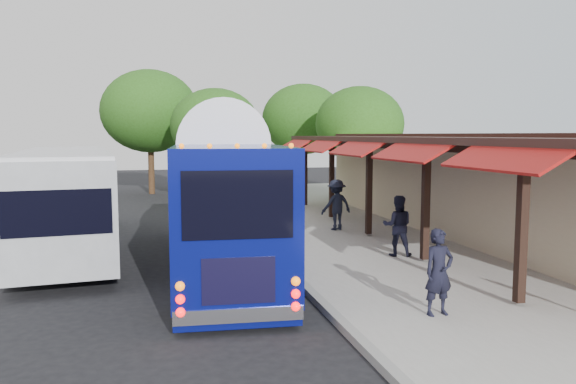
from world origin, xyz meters
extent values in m
plane|color=black|center=(0.00, 0.00, 0.00)|extent=(90.00, 90.00, 0.00)
cube|color=#9E9B93|center=(5.00, 4.00, 0.07)|extent=(10.00, 40.00, 0.15)
cube|color=gray|center=(0.05, 4.00, 0.07)|extent=(0.20, 40.00, 0.16)
cube|color=tan|center=(8.50, 4.00, 1.80)|extent=(5.00, 20.00, 3.60)
cube|color=black|center=(5.98, 4.00, 3.30)|extent=(0.06, 20.00, 0.60)
cube|color=#331E19|center=(4.90, 4.00, 3.40)|extent=(2.60, 20.00, 0.18)
cube|color=black|center=(3.78, -4.00, 1.80)|extent=(0.18, 0.18, 3.16)
cube|color=maroon|center=(3.35, -4.00, 3.15)|extent=(1.00, 3.20, 0.57)
cube|color=black|center=(3.78, 0.00, 1.80)|extent=(0.18, 0.18, 3.16)
cube|color=maroon|center=(3.35, 0.00, 3.15)|extent=(1.00, 3.20, 0.57)
cube|color=black|center=(3.78, 4.00, 1.80)|extent=(0.18, 0.18, 3.16)
cube|color=maroon|center=(3.35, 4.00, 3.15)|extent=(1.00, 3.20, 0.57)
cube|color=black|center=(3.78, 8.00, 1.80)|extent=(0.18, 0.18, 3.16)
cube|color=maroon|center=(3.35, 8.00, 3.15)|extent=(1.00, 3.20, 0.57)
cube|color=black|center=(3.78, 12.00, 1.80)|extent=(0.18, 0.18, 3.16)
cube|color=maroon|center=(3.35, 12.00, 3.15)|extent=(1.00, 3.20, 0.57)
sphere|color=#16657D|center=(4.20, -2.00, 2.88)|extent=(0.26, 0.26, 0.26)
sphere|color=#16657D|center=(4.20, 3.00, 2.88)|extent=(0.26, 0.26, 0.26)
sphere|color=#16657D|center=(4.20, 8.00, 2.88)|extent=(0.26, 0.26, 0.26)
cube|color=#080F63|center=(-1.45, 1.53, 1.87)|extent=(3.18, 11.22, 2.91)
cube|color=#080F63|center=(-1.45, 1.53, 0.28)|extent=(3.12, 11.11, 0.32)
ellipsoid|color=white|center=(-1.45, 1.53, 3.30)|extent=(3.16, 11.00, 0.52)
cube|color=black|center=(-1.45, -4.02, 2.35)|extent=(1.93, 0.17, 1.20)
cube|color=silver|center=(-1.45, -3.95, 0.39)|extent=(2.31, 0.34, 0.26)
sphere|color=#FF0C0C|center=(-2.46, -4.04, 0.63)|extent=(0.17, 0.17, 0.17)
sphere|color=#FF0C0C|center=(-0.44, -4.04, 0.63)|extent=(0.17, 0.17, 0.17)
cylinder|color=black|center=(-2.52, -2.68, 0.48)|extent=(0.35, 0.98, 0.96)
cylinder|color=black|center=(-0.38, -2.68, 0.48)|extent=(0.35, 0.98, 0.96)
cylinder|color=black|center=(-2.52, 5.08, 0.48)|extent=(0.35, 0.98, 0.96)
cylinder|color=black|center=(-0.38, 5.08, 0.48)|extent=(0.35, 0.98, 0.96)
cube|color=#93979B|center=(-5.86, 4.89, 1.67)|extent=(3.64, 11.66, 2.64)
cube|color=black|center=(-7.12, 4.89, 1.90)|extent=(1.01, 9.70, 1.00)
cube|color=black|center=(-4.60, 4.89, 1.90)|extent=(1.01, 9.70, 1.00)
cube|color=silver|center=(-5.86, 4.89, 3.03)|extent=(3.57, 11.43, 0.10)
cylinder|color=black|center=(-4.71, 0.87, 0.48)|extent=(0.37, 0.98, 0.96)
cylinder|color=black|center=(-7.01, 8.33, 0.48)|extent=(0.37, 0.98, 0.96)
cylinder|color=black|center=(-4.71, 8.33, 0.48)|extent=(0.37, 0.98, 0.96)
imported|color=black|center=(1.92, -4.13, 0.98)|extent=(0.64, 0.46, 1.65)
imported|color=black|center=(3.40, 0.90, 1.01)|extent=(1.01, 0.90, 1.71)
imported|color=black|center=(0.60, 5.83, 0.95)|extent=(1.01, 0.69, 1.60)
imported|color=black|center=(3.12, 5.43, 1.06)|extent=(1.29, 0.92, 1.82)
cylinder|color=#382314|center=(0.01, 15.97, 1.35)|extent=(0.36, 0.36, 2.70)
ellipsoid|color=#244D13|center=(0.01, 15.97, 3.99)|extent=(4.66, 4.66, 3.96)
cylinder|color=#382314|center=(6.28, 21.54, 1.54)|extent=(0.36, 0.36, 3.08)
ellipsoid|color=#244D13|center=(6.28, 21.54, 4.55)|extent=(5.32, 5.32, 4.52)
cylinder|color=#382314|center=(7.83, 15.50, 1.40)|extent=(0.36, 0.36, 2.80)
ellipsoid|color=#244D13|center=(7.83, 15.50, 4.14)|extent=(4.84, 4.84, 4.11)
cylinder|color=#382314|center=(-3.29, 21.15, 1.67)|extent=(0.36, 0.36, 3.35)
ellipsoid|color=#244D13|center=(-3.29, 21.15, 4.95)|extent=(5.78, 5.78, 4.92)
camera|label=1|loc=(-3.31, -13.52, 3.56)|focal=35.00mm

